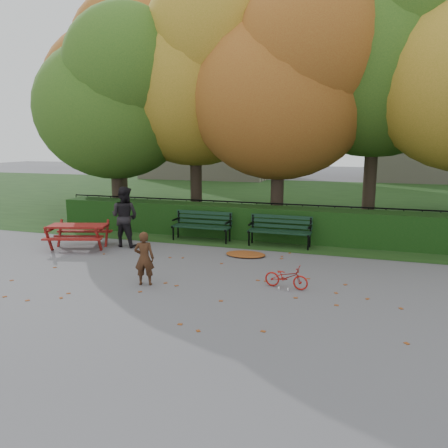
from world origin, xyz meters
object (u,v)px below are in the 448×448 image
(picnic_table, at_px, (78,230))
(child, at_px, (144,258))
(tree_f, at_px, (122,79))
(bench_left, at_px, (202,224))
(adult, at_px, (125,217))
(tree_a, at_px, (118,97))
(tree_b, at_px, (201,72))
(tree_c, at_px, (289,83))
(bench_right, at_px, (280,228))
(bicycle, at_px, (286,277))
(tree_d, at_px, (391,46))

(picnic_table, bearing_deg, child, -51.29)
(tree_f, xyz_separation_m, bench_left, (5.83, -5.54, -5.17))
(picnic_table, xyz_separation_m, adult, (1.10, 0.66, 0.34))
(tree_a, distance_m, bench_left, 5.89)
(tree_b, height_order, picnic_table, tree_b)
(tree_c, xyz_separation_m, adult, (-3.98, -3.66, -3.96))
(bench_left, height_order, bench_right, same)
(bicycle, bearing_deg, tree_f, 51.22)
(tree_a, xyz_separation_m, tree_b, (2.74, 1.17, 0.88))
(tree_f, relative_size, child, 7.99)
(bench_left, relative_size, adult, 1.04)
(tree_f, bearing_deg, tree_a, -62.02)
(tree_d, xyz_separation_m, adult, (-7.03, -4.93, -5.12))
(tree_f, xyz_separation_m, bicycle, (9.06, -9.15, -5.45))
(tree_f, height_order, adult, tree_f)
(tree_c, distance_m, child, 8.04)
(tree_f, distance_m, picnic_table, 9.63)
(tree_b, xyz_separation_m, bench_left, (1.14, -3.04, -4.88))
(tree_f, height_order, picnic_table, tree_f)
(tree_c, bearing_deg, bench_right, -83.30)
(adult, bearing_deg, bicycle, 159.39)
(tree_d, bearing_deg, tree_f, 169.67)
(tree_f, distance_m, adult, 9.34)
(tree_b, distance_m, tree_f, 5.32)
(picnic_table, bearing_deg, adult, 14.14)
(tree_f, distance_m, bench_left, 9.56)
(child, bearing_deg, bicycle, 177.33)
(picnic_table, bearing_deg, bench_left, 18.10)
(tree_a, relative_size, picnic_table, 3.96)
(bench_left, distance_m, picnic_table, 3.60)
(tree_a, bearing_deg, bench_left, -25.76)
(bench_right, relative_size, child, 1.57)
(tree_a, xyz_separation_m, bicycle, (7.12, -5.49, -4.28))
(bench_left, height_order, bicycle, bench_left)
(tree_b, xyz_separation_m, picnic_table, (-1.81, -5.11, -4.87))
(adult, bearing_deg, tree_a, -55.11)
(tree_d, height_order, picnic_table, tree_d)
(tree_b, height_order, bench_left, tree_b)
(picnic_table, distance_m, bicycle, 6.38)
(tree_f, height_order, bicycle, tree_f)
(picnic_table, distance_m, child, 3.99)
(bench_right, xyz_separation_m, picnic_table, (-5.35, -2.06, 0.01))
(tree_b, xyz_separation_m, tree_c, (3.28, -0.78, -0.58))
(tree_a, distance_m, picnic_table, 5.68)
(picnic_table, bearing_deg, tree_a, 86.56)
(tree_d, relative_size, bench_left, 5.32)
(bench_right, bearing_deg, tree_b, 139.33)
(tree_d, xyz_separation_m, bicycle, (-1.95, -7.14, -5.74))
(bicycle, bearing_deg, tree_a, 58.85)
(tree_f, height_order, bench_left, tree_f)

